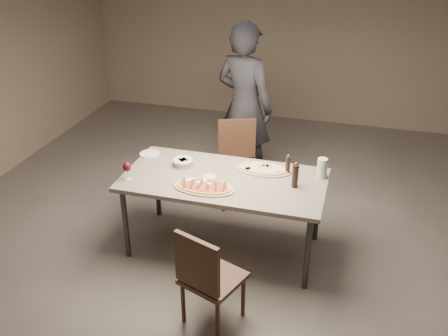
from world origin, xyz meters
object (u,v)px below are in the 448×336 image
(pepper_mill_left, at_px, (288,165))
(zucchini_pizza, at_px, (204,186))
(bread_basket, at_px, (183,162))
(chair_far, at_px, (238,157))
(carafe, at_px, (322,168))
(ham_pizza, at_px, (263,169))
(chair_near, at_px, (206,275))
(diner, at_px, (245,107))
(dining_table, at_px, (224,184))

(pepper_mill_left, bearing_deg, zucchini_pizza, -143.96)
(bread_basket, height_order, chair_far, chair_far)
(bread_basket, relative_size, carafe, 1.03)
(carafe, height_order, chair_far, carafe)
(ham_pizza, height_order, chair_near, chair_near)
(zucchini_pizza, bearing_deg, pepper_mill_left, 42.76)
(carafe, height_order, chair_near, carafe)
(zucchini_pizza, xyz_separation_m, bread_basket, (-0.32, 0.36, 0.02))
(chair_near, bearing_deg, pepper_mill_left, 93.68)
(bread_basket, relative_size, pepper_mill_left, 1.02)
(chair_near, bearing_deg, chair_far, 118.27)
(chair_near, relative_size, diner, 0.46)
(dining_table, height_order, chair_near, chair_near)
(dining_table, xyz_separation_m, pepper_mill_left, (0.53, 0.24, 0.14))
(dining_table, bearing_deg, pepper_mill_left, 24.79)
(pepper_mill_left, distance_m, carafe, 0.30)
(zucchini_pizza, distance_m, chair_far, 1.18)
(dining_table, bearing_deg, ham_pizza, 37.61)
(chair_near, distance_m, diner, 2.39)
(ham_pizza, xyz_separation_m, chair_far, (-0.42, 0.69, -0.26))
(carafe, bearing_deg, zucchini_pizza, -153.43)
(pepper_mill_left, bearing_deg, chair_far, 133.01)
(zucchini_pizza, bearing_deg, dining_table, 69.44)
(dining_table, bearing_deg, chair_near, -81.53)
(zucchini_pizza, height_order, ham_pizza, zucchini_pizza)
(dining_table, height_order, ham_pizza, ham_pizza)
(zucchini_pizza, relative_size, pepper_mill_left, 2.92)
(dining_table, relative_size, diner, 0.96)
(chair_far, bearing_deg, ham_pizza, 100.90)
(carafe, relative_size, chair_far, 0.20)
(carafe, xyz_separation_m, chair_near, (-0.68, -1.25, -0.36))
(ham_pizza, distance_m, diner, 1.19)
(chair_far, xyz_separation_m, diner, (-0.03, 0.40, 0.43))
(zucchini_pizza, relative_size, chair_far, 0.60)
(dining_table, height_order, bread_basket, bread_basket)
(ham_pizza, relative_size, chair_near, 0.59)
(pepper_mill_left, relative_size, carafe, 1.01)
(bread_basket, relative_size, chair_near, 0.22)
(dining_table, relative_size, zucchini_pizza, 3.32)
(dining_table, distance_m, carafe, 0.88)
(carafe, bearing_deg, chair_far, 144.18)
(zucchini_pizza, xyz_separation_m, diner, (-0.03, 1.55, 0.17))
(ham_pizza, distance_m, pepper_mill_left, 0.23)
(zucchini_pizza, xyz_separation_m, pepper_mill_left, (0.64, 0.47, 0.07))
(carafe, bearing_deg, bread_basket, -174.68)
(ham_pizza, height_order, pepper_mill_left, pepper_mill_left)
(ham_pizza, xyz_separation_m, bread_basket, (-0.74, -0.10, 0.02))
(ham_pizza, xyz_separation_m, pepper_mill_left, (0.22, 0.01, 0.07))
(diner, bearing_deg, bread_basket, 94.96)
(bread_basket, xyz_separation_m, pepper_mill_left, (0.96, 0.11, 0.05))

